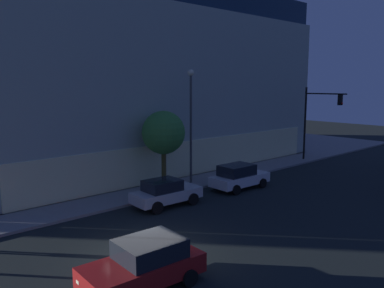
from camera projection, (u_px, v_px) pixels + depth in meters
name	position (u px, v px, depth m)	size (l,w,h in m)	color
ground_plane	(144.00, 258.00, 16.00)	(120.00, 120.00, 0.00)	black
modern_building	(112.00, 81.00, 37.64)	(31.16, 23.89, 14.83)	#4C4C51
traffic_light_far_corner	(317.00, 113.00, 34.93)	(0.37, 3.88, 6.61)	black
street_lamp_sidewalk	(191.00, 113.00, 26.94)	(0.44, 0.44, 7.86)	#454545
sidewalk_tree	(163.00, 133.00, 25.61)	(2.85, 2.85, 5.17)	#4F441E
car_red	(145.00, 264.00, 13.61)	(4.29, 2.33, 1.67)	maroon
car_silver	(165.00, 193.00, 22.68)	(4.19, 2.06, 1.58)	#B7BABF
car_white	(239.00, 176.00, 26.44)	(4.33, 2.07, 1.68)	silver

